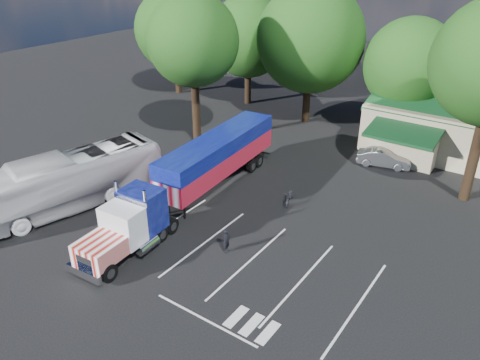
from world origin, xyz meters
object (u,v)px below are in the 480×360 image
Objects in this scene: bicycle at (290,197)px; tour_bus at (65,183)px; semi_truck at (198,170)px; woman at (227,241)px; silver_sedan at (384,158)px.

tour_bus is at bearing -161.50° from bicycle.
semi_truck reaches higher than woman.
woman is 7.01m from bicycle.
tour_bus is (-11.98, -9.00, 1.38)m from bicycle.
semi_truck is 6.51m from bicycle.
silver_sedan is (3.40, 16.50, -0.07)m from woman.
bicycle is 10.03m from silver_sedan.
semi_truck is 15.39m from silver_sedan.
woman is at bearing -40.53° from semi_truck.
silver_sedan reaches higher than bicycle.
silver_sedan is at bearing 51.65° from semi_truck.
silver_sedan is at bearing 52.97° from bicycle.
woman reaches higher than silver_sedan.
silver_sedan is (3.20, 9.50, 0.19)m from bicycle.
semi_truck is 1.44× the size of tour_bus.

